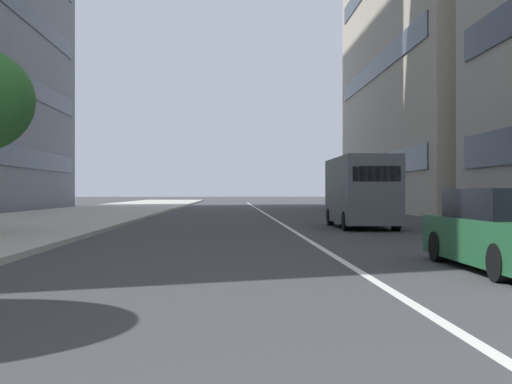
{
  "coord_description": "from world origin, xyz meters",
  "views": [
    {
      "loc": [
        -1.51,
        2.33,
        1.43
      ],
      "look_at": [
        16.03,
        1.64,
        1.43
      ],
      "focal_mm": 46.59,
      "sensor_mm": 36.0,
      "label": 1
    }
  ],
  "objects": [
    {
      "name": "sidewalk_right_plaza",
      "position": [
        30.0,
        11.47,
        0.07
      ],
      "size": [
        160.0,
        9.39,
        0.15
      ],
      "primitive_type": "cube",
      "color": "#B2ADA3",
      "rests_on": "ground"
    },
    {
      "name": "lane_centre_stripe",
      "position": [
        35.0,
        0.0,
        0.0
      ],
      "size": [
        110.0,
        0.16,
        0.01
      ],
      "primitive_type": "cube",
      "color": "silver",
      "rests_on": "ground"
    },
    {
      "name": "car_lead_in_lane",
      "position": [
        10.39,
        -2.78,
        0.71
      ],
      "size": [
        4.69,
        1.91,
        1.5
      ],
      "rotation": [
        0.0,
        0.0,
        0.0
      ],
      "color": "#236038",
      "rests_on": "ground"
    },
    {
      "name": "delivery_van_ahead",
      "position": [
        24.91,
        -2.91,
        1.5
      ],
      "size": [
        6.03,
        2.16,
        2.81
      ],
      "rotation": [
        0.0,
        0.0,
        -0.01
      ],
      "color": "#4C5156",
      "rests_on": "ground"
    }
  ]
}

